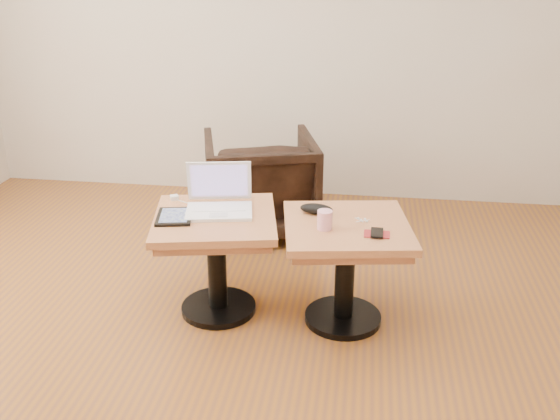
# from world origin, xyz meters

# --- Properties ---
(room_shell) EXTENTS (4.52, 4.52, 2.71)m
(room_shell) POSITION_xyz_m (0.00, 0.00, 1.35)
(room_shell) COLOR brown
(room_shell) RESTS_ON ground
(side_table_left) EXTENTS (0.71, 0.71, 0.55)m
(side_table_left) POSITION_xyz_m (0.00, 0.42, 0.41)
(side_table_left) COLOR black
(side_table_left) RESTS_ON ground
(side_table_right) EXTENTS (0.70, 0.70, 0.55)m
(side_table_right) POSITION_xyz_m (0.67, 0.41, 0.41)
(side_table_right) COLOR black
(side_table_right) RESTS_ON ground
(laptop) EXTENTS (0.38, 0.34, 0.24)m
(laptop) POSITION_xyz_m (0.01, 0.50, 0.60)
(laptop) COLOR white
(laptop) RESTS_ON side_table_left
(tablet) EXTENTS (0.21, 0.25, 0.02)m
(tablet) POSITION_xyz_m (-0.19, 0.36, 0.56)
(tablet) COLOR black
(tablet) RESTS_ON side_table_left
(charging_adapter) EXTENTS (0.05, 0.05, 0.02)m
(charging_adapter) POSITION_xyz_m (-0.26, 0.60, 0.56)
(charging_adapter) COLOR white
(charging_adapter) RESTS_ON side_table_left
(glasses_case) EXTENTS (0.18, 0.10, 0.05)m
(glasses_case) POSITION_xyz_m (0.51, 0.52, 0.58)
(glasses_case) COLOR black
(glasses_case) RESTS_ON side_table_right
(striped_cup) EXTENTS (0.08, 0.08, 0.09)m
(striped_cup) POSITION_xyz_m (0.56, 0.33, 0.60)
(striped_cup) COLOR #DC4874
(striped_cup) RESTS_ON side_table_right
(earbuds_tangle) EXTENTS (0.07, 0.05, 0.01)m
(earbuds_tangle) POSITION_xyz_m (0.74, 0.46, 0.56)
(earbuds_tangle) COLOR white
(earbuds_tangle) RESTS_ON side_table_right
(phone_on_sleeve) EXTENTS (0.12, 0.11, 0.01)m
(phone_on_sleeve) POSITION_xyz_m (0.81, 0.30, 0.56)
(phone_on_sleeve) COLOR #951B09
(phone_on_sleeve) RESTS_ON side_table_right
(armchair) EXTENTS (0.89, 0.90, 0.67)m
(armchair) POSITION_xyz_m (0.05, 1.50, 0.34)
(armchair) COLOR black
(armchair) RESTS_ON ground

